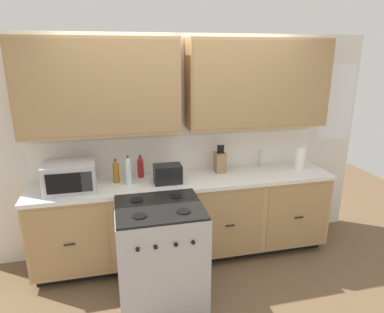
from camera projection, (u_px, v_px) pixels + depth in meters
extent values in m
plane|color=brown|center=(193.00, 270.00, 3.59)|extent=(8.00, 8.00, 0.00)
cube|color=white|center=(180.00, 146.00, 3.82)|extent=(4.37, 0.05, 2.40)
cube|color=white|center=(180.00, 153.00, 3.82)|extent=(3.17, 0.01, 0.40)
cube|color=tan|center=(100.00, 87.00, 3.26)|extent=(1.53, 0.34, 0.92)
cube|color=#A58052|center=(99.00, 89.00, 3.10)|extent=(1.50, 0.01, 0.87)
cube|color=tan|center=(258.00, 84.00, 3.62)|extent=(1.53, 0.34, 0.92)
cube|color=#A58052|center=(265.00, 85.00, 3.46)|extent=(1.50, 0.01, 0.87)
cube|color=white|center=(337.00, 103.00, 4.10)|extent=(0.44, 0.01, 0.90)
cube|color=black|center=(186.00, 249.00, 3.89)|extent=(3.10, 0.48, 0.10)
cube|color=tan|center=(186.00, 216.00, 3.73)|extent=(3.17, 0.60, 0.79)
cube|color=#A88354|center=(69.00, 243.00, 3.18)|extent=(0.73, 0.01, 0.72)
cube|color=black|center=(69.00, 245.00, 3.17)|extent=(0.10, 0.01, 0.01)
cube|color=#A88354|center=(154.00, 234.00, 3.36)|extent=(0.73, 0.01, 0.72)
cube|color=black|center=(154.00, 235.00, 3.35)|extent=(0.10, 0.01, 0.01)
cube|color=#A88354|center=(230.00, 225.00, 3.53)|extent=(0.73, 0.01, 0.72)
cube|color=black|center=(230.00, 226.00, 3.52)|extent=(0.10, 0.01, 0.01)
cube|color=#A88354|center=(298.00, 217.00, 3.71)|extent=(0.73, 0.01, 0.72)
cube|color=black|center=(299.00, 218.00, 3.70)|extent=(0.10, 0.01, 0.01)
cube|color=white|center=(186.00, 180.00, 3.61)|extent=(3.20, 0.63, 0.04)
cube|color=#A8AAAF|center=(265.00, 172.00, 3.84)|extent=(0.56, 0.38, 0.02)
cube|color=#B7B7BC|center=(161.00, 254.00, 3.07)|extent=(0.76, 0.66, 0.92)
cube|color=black|center=(159.00, 207.00, 2.93)|extent=(0.74, 0.65, 0.02)
cylinder|color=black|center=(140.00, 216.00, 2.74)|extent=(0.12, 0.12, 0.01)
cylinder|color=black|center=(183.00, 211.00, 2.82)|extent=(0.12, 0.12, 0.01)
cylinder|color=black|center=(137.00, 200.00, 3.04)|extent=(0.12, 0.12, 0.01)
cylinder|color=black|center=(176.00, 196.00, 3.12)|extent=(0.12, 0.12, 0.01)
cylinder|color=black|center=(138.00, 249.00, 2.62)|extent=(0.03, 0.02, 0.03)
cylinder|color=black|center=(156.00, 247.00, 2.65)|extent=(0.03, 0.02, 0.03)
cylinder|color=black|center=(176.00, 245.00, 2.68)|extent=(0.03, 0.02, 0.03)
cylinder|color=black|center=(193.00, 242.00, 2.71)|extent=(0.03, 0.02, 0.03)
cube|color=#B7B7BC|center=(70.00, 176.00, 3.27)|extent=(0.48, 0.36, 0.28)
cube|color=black|center=(64.00, 184.00, 3.09)|extent=(0.31, 0.01, 0.19)
cube|color=#28282D|center=(87.00, 182.00, 3.13)|extent=(0.10, 0.01, 0.19)
cube|color=black|center=(168.00, 174.00, 3.46)|extent=(0.28, 0.18, 0.19)
cube|color=black|center=(163.00, 166.00, 3.43)|extent=(0.02, 0.13, 0.01)
cube|color=black|center=(172.00, 165.00, 3.45)|extent=(0.02, 0.13, 0.01)
cube|color=#9C794E|center=(220.00, 162.00, 3.78)|extent=(0.11, 0.14, 0.22)
cylinder|color=black|center=(218.00, 149.00, 3.72)|extent=(0.02, 0.02, 0.09)
cylinder|color=black|center=(220.00, 149.00, 3.72)|extent=(0.02, 0.02, 0.09)
cylinder|color=black|center=(221.00, 149.00, 3.73)|extent=(0.02, 0.02, 0.09)
cylinder|color=black|center=(223.00, 149.00, 3.73)|extent=(0.02, 0.02, 0.09)
cylinder|color=#B2B5BA|center=(259.00, 158.00, 3.97)|extent=(0.02, 0.02, 0.20)
cylinder|color=white|center=(300.00, 158.00, 3.86)|extent=(0.12, 0.12, 0.26)
cylinder|color=#9E6619|center=(116.00, 173.00, 3.47)|extent=(0.06, 0.06, 0.20)
cone|color=#9E6619|center=(115.00, 162.00, 3.43)|extent=(0.06, 0.06, 0.05)
cylinder|color=black|center=(115.00, 160.00, 3.43)|extent=(0.02, 0.02, 0.02)
cylinder|color=silver|center=(129.00, 173.00, 3.42)|extent=(0.06, 0.06, 0.24)
cone|color=silver|center=(128.00, 159.00, 3.38)|extent=(0.05, 0.05, 0.06)
cylinder|color=black|center=(128.00, 157.00, 3.37)|extent=(0.02, 0.02, 0.02)
cylinder|color=maroon|center=(141.00, 168.00, 3.62)|extent=(0.06, 0.06, 0.19)
cone|color=maroon|center=(140.00, 158.00, 3.58)|extent=(0.06, 0.06, 0.05)
cylinder|color=black|center=(140.00, 156.00, 3.58)|extent=(0.02, 0.02, 0.02)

